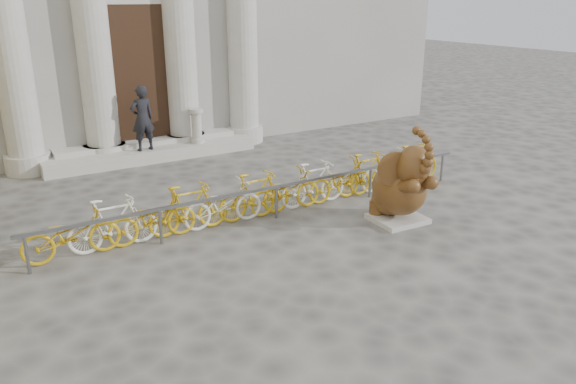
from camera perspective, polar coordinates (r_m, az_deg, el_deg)
ground at (r=8.76m, az=6.60°, el=-11.14°), size 80.00×80.00×0.00m
entrance_steps at (r=16.55m, az=-13.69°, el=3.94°), size 6.00×1.20×0.36m
elephant_statue at (r=11.59m, az=11.39°, el=0.48°), size 1.38×1.55×2.07m
bike_rack at (r=11.83m, az=-1.87°, el=-0.04°), size 10.01×0.53×1.00m
pedestrian at (r=15.93m, az=-14.58°, el=7.26°), size 0.70×0.50×1.79m
balustrade_post at (r=16.55m, az=-9.25°, el=6.51°), size 0.41×0.41×0.99m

